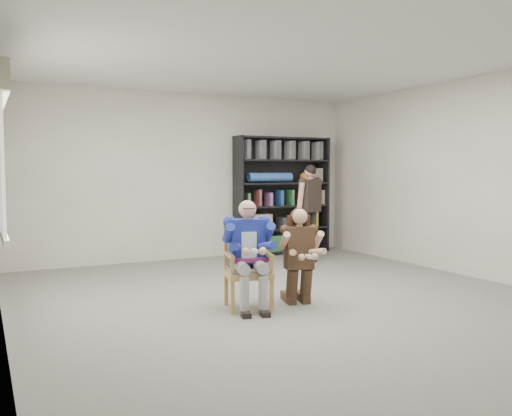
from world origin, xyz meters
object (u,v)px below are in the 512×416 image
armchair (248,267)px  kneeling_woman (300,256)px  bookshelf (282,195)px  seated_man (248,254)px  standing_man (310,214)px

armchair → kneeling_woman: kneeling_woman is taller
armchair → bookshelf: (2.29, 3.26, 0.59)m
seated_man → standing_man: (2.18, 2.17, 0.20)m
kneeling_woman → standing_man: standing_man is taller
seated_man → bookshelf: bearing=69.1°
armchair → seated_man: size_ratio=0.77×
standing_man → seated_man: bearing=-153.7°
armchair → seated_man: bearing=0.0°
armchair → standing_man: bearing=59.1°
armchair → standing_man: (2.18, 2.17, 0.34)m
armchair → seated_man: seated_man is taller
kneeling_woman → bookshelf: size_ratio=0.52×
kneeling_woman → standing_man: 2.81m
seated_man → armchair: bearing=0.0°
seated_man → bookshelf: 4.00m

